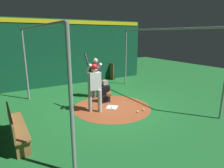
% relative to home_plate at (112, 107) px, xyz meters
% --- Properties ---
extents(ground_plane, '(25.39, 25.39, 0.00)m').
position_rel_home_plate_xyz_m(ground_plane, '(0.00, 0.00, -0.01)').
color(ground_plane, '#1E6B2D').
extents(dirt_circle, '(3.01, 3.01, 0.01)m').
position_rel_home_plate_xyz_m(dirt_circle, '(0.00, 0.00, -0.01)').
color(dirt_circle, '#9E4C28').
rests_on(dirt_circle, ground).
extents(home_plate, '(0.59, 0.59, 0.01)m').
position_rel_home_plate_xyz_m(home_plate, '(0.00, 0.00, 0.00)').
color(home_plate, white).
rests_on(home_plate, dirt_circle).
extents(batter, '(0.68, 0.49, 2.12)m').
position_rel_home_plate_xyz_m(batter, '(0.01, -0.75, 1.08)').
color(batter, '#B3B3B7').
rests_on(batter, ground).
extents(catcher, '(0.58, 0.40, 0.97)m').
position_rel_home_plate_xyz_m(catcher, '(-0.73, 0.07, 0.37)').
color(catcher, black).
rests_on(catcher, ground).
extents(umpire, '(0.22, 0.49, 1.78)m').
position_rel_home_plate_xyz_m(umpire, '(-1.46, 0.05, 0.99)').
color(umpire, '#4C4C51').
rests_on(umpire, ground).
extents(back_wall, '(0.22, 9.39, 3.57)m').
position_rel_home_plate_xyz_m(back_wall, '(-4.48, 0.00, 1.79)').
color(back_wall, '#0F472D').
rests_on(back_wall, ground).
extents(cage_frame, '(5.66, 5.28, 3.03)m').
position_rel_home_plate_xyz_m(cage_frame, '(0.00, 0.00, 2.11)').
color(cage_frame, gray).
rests_on(cage_frame, ground).
extents(bat_rack, '(0.58, 0.20, 1.05)m').
position_rel_home_plate_xyz_m(bat_rack, '(-4.23, 2.54, 0.48)').
color(bat_rack, olive).
rests_on(bat_rack, ground).
extents(bench, '(1.95, 0.36, 0.85)m').
position_rel_home_plate_xyz_m(bench, '(0.79, -3.46, 0.44)').
color(bench, olive).
rests_on(bench, ground).
extents(baseball_0, '(0.07, 0.07, 0.07)m').
position_rel_home_plate_xyz_m(baseball_0, '(0.11, -0.06, 0.03)').
color(baseball_0, white).
rests_on(baseball_0, dirt_circle).
extents(baseball_1, '(0.07, 0.07, 0.07)m').
position_rel_home_plate_xyz_m(baseball_1, '(0.93, 0.53, 0.03)').
color(baseball_1, white).
rests_on(baseball_1, dirt_circle).
extents(baseball_2, '(0.07, 0.07, 0.07)m').
position_rel_home_plate_xyz_m(baseball_2, '(0.90, 0.84, 0.03)').
color(baseball_2, white).
rests_on(baseball_2, dirt_circle).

